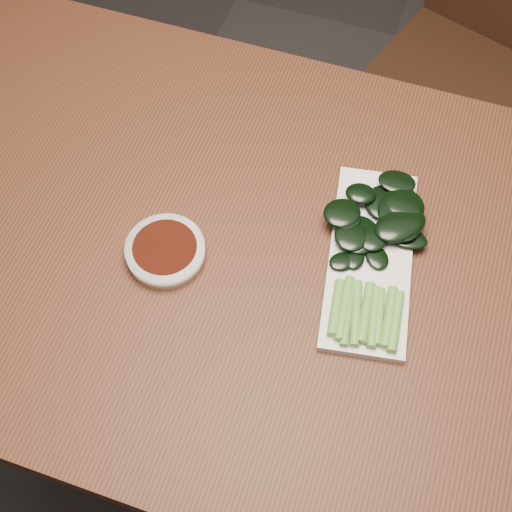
# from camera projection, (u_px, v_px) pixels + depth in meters

# --- Properties ---
(ground) EXTENTS (6.00, 6.00, 0.00)m
(ground) POSITION_uv_depth(u_px,v_px,m) (269.00, 410.00, 1.71)
(ground) COLOR #292727
(ground) RESTS_ON ground
(table) EXTENTS (1.40, 0.80, 0.75)m
(table) POSITION_uv_depth(u_px,v_px,m) (275.00, 277.00, 1.12)
(table) COLOR #452213
(table) RESTS_ON ground
(chair_far) EXTENTS (0.48, 0.48, 0.89)m
(chair_far) POSITION_uv_depth(u_px,v_px,m) (478.00, 50.00, 1.64)
(chair_far) COLOR black
(chair_far) RESTS_ON ground
(sauce_bowl) EXTENTS (0.12, 0.12, 0.03)m
(sauce_bowl) POSITION_uv_depth(u_px,v_px,m) (166.00, 251.00, 1.05)
(sauce_bowl) COLOR silver
(sauce_bowl) RESTS_ON table
(serving_plate) EXTENTS (0.17, 0.33, 0.01)m
(serving_plate) POSITION_uv_depth(u_px,v_px,m) (370.00, 259.00, 1.05)
(serving_plate) COLOR silver
(serving_plate) RESTS_ON table
(gai_lan) EXTENTS (0.17, 0.30, 0.03)m
(gai_lan) POSITION_uv_depth(u_px,v_px,m) (379.00, 240.00, 1.04)
(gai_lan) COLOR #5C9734
(gai_lan) RESTS_ON serving_plate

